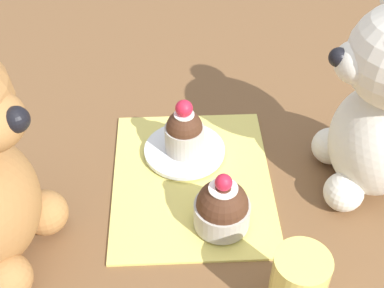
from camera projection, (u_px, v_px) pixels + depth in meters
The scene contains 7 objects.
ground_plane at pixel (192, 181), 0.60m from camera, with size 4.00×4.00×0.00m, color brown.
knitted_placemat at pixel (192, 179), 0.60m from camera, with size 0.22×0.17×0.01m, color #E0D166.
teddy_bear_cream at pixel (384, 104), 0.52m from camera, with size 0.11×0.12×0.22m.
cupcake_near_cream_bear at pixel (222, 208), 0.53m from camera, with size 0.06×0.06×0.07m.
saucer_plate at pixel (185, 150), 0.62m from camera, with size 0.09×0.09×0.01m, color silver.
cupcake_near_tan_bear at pixel (184, 131), 0.60m from camera, with size 0.04×0.04×0.07m.
juice_glass at pixel (298, 285), 0.46m from camera, with size 0.05×0.05×0.07m, color #EADB66.
Camera 1 is at (0.41, -0.02, 0.44)m, focal length 50.00 mm.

